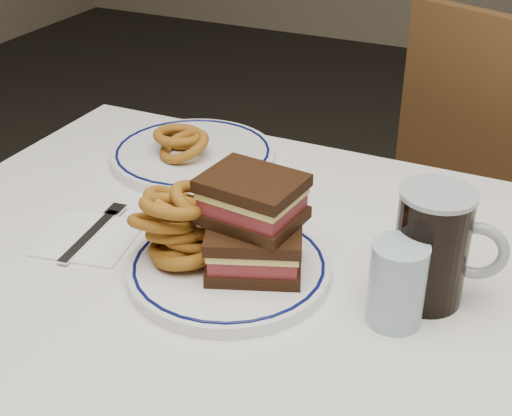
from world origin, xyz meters
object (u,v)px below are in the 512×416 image
at_px(chair_far, 508,201).
at_px(reuben_sandwich, 253,224).
at_px(main_plate, 229,268).
at_px(beer_mug, 434,246).
at_px(far_plate, 193,154).

relative_size(chair_far, reuben_sandwich, 6.39).
bearing_deg(reuben_sandwich, main_plate, -161.20).
distance_m(reuben_sandwich, beer_mug, 0.22).
xyz_separation_m(chair_far, reuben_sandwich, (-0.25, -0.80, 0.31)).
relative_size(beer_mug, far_plate, 0.54).
relative_size(main_plate, far_plate, 0.95).
bearing_deg(far_plate, beer_mug, -25.47).
xyz_separation_m(beer_mug, far_plate, (-0.46, 0.22, -0.07)).
xyz_separation_m(reuben_sandwich, beer_mug, (0.22, 0.05, -0.00)).
xyz_separation_m(chair_far, main_plate, (-0.28, -0.81, 0.25)).
relative_size(chair_far, far_plate, 3.37).
xyz_separation_m(main_plate, far_plate, (-0.21, 0.28, 0.00)).
bearing_deg(chair_far, main_plate, -108.96).
bearing_deg(beer_mug, reuben_sandwich, -166.99).
bearing_deg(reuben_sandwich, far_plate, 132.10).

